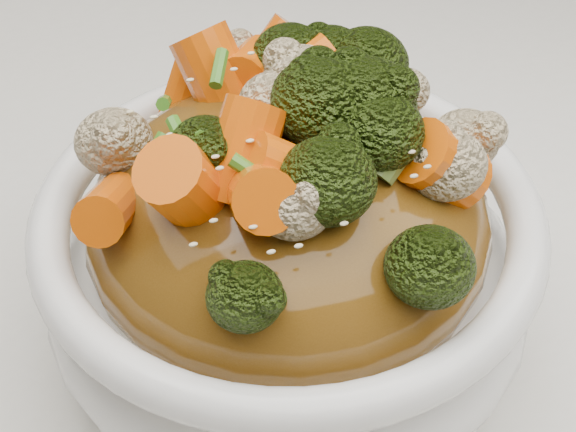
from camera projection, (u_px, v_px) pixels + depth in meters
name	position (u px, v px, depth m)	size (l,w,h in m)	color
tablecloth	(403.00, 334.00, 0.42)	(1.20, 0.80, 0.04)	silver
bowl	(288.00, 269.00, 0.37)	(0.20, 0.20, 0.08)	white
sauce_base	(288.00, 221.00, 0.35)	(0.16, 0.16, 0.09)	brown
carrots	(288.00, 101.00, 0.31)	(0.16, 0.16, 0.05)	#E45C07
broccoli	(288.00, 103.00, 0.31)	(0.16, 0.16, 0.04)	black
cauliflower	(288.00, 107.00, 0.31)	(0.16, 0.16, 0.03)	#CDB88C
scallions	(288.00, 99.00, 0.31)	(0.12, 0.12, 0.02)	#36701A
sesame_seeds	(288.00, 99.00, 0.31)	(0.14, 0.14, 0.01)	beige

